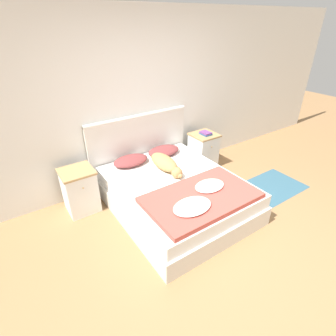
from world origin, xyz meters
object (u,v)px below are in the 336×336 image
Objects in this scene: bed at (176,194)px; dog at (166,163)px; nightstand_left at (80,190)px; book_stack at (206,133)px; pillow_right at (164,151)px; pillow_left at (131,161)px; nightstand_right at (203,150)px.

bed is 0.47m from dog.
book_stack reaches higher than nightstand_left.
bed is at bearing -32.79° from nightstand_left.
pillow_right is at bearing 59.82° from dog.
bed is at bearing -148.16° from book_stack.
nightstand_left is (-1.11, 0.71, 0.09)m from bed.
pillow_left is (-0.30, 0.75, 0.29)m from bed.
dog is 4.10× the size of book_stack.
bed is 3.63× the size of pillow_right.
nightstand_left reaches higher than pillow_left.
pillow_right reaches higher than bed.
nightstand_left is 1.24m from dog.
dog reaches higher than nightstand_right.
pillow_right is 2.76× the size of book_stack.
book_stack is (1.11, 0.69, 0.43)m from bed.
nightstand_left reaches higher than pillow_right.
nightstand_left is 2.21m from nightstand_right.
nightstand_left is at bearing 180.00° from nightstand_right.
pillow_left is 0.59m from pillow_right.
nightstand_right reaches higher than bed.
dog is 1.12m from book_stack.
book_stack reaches higher than nightstand_right.
nightstand_right is at bearing 19.56° from dog.
nightstand_right is 3.23× the size of book_stack.
nightstand_left is 1.42m from pillow_right.
pillow_left is at bearing 111.38° from bed.
dog reaches higher than pillow_left.
pillow_right is 0.67× the size of dog.
dog is at bearing -160.44° from nightstand_right.
dog is at bearing -161.61° from book_stack.
pillow_right is at bearing 0.00° from pillow_left.
bed is 1.32m from nightstand_right.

